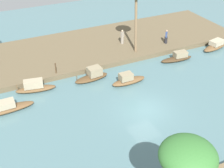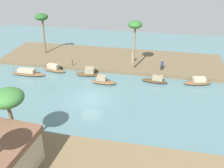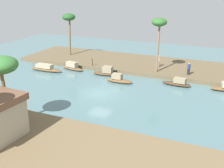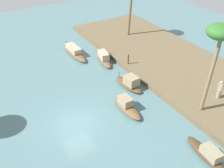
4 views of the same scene
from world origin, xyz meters
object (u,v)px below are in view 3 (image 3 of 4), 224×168
Objects in this scene: sampan_downstream_large at (72,67)px; sampan_near_left_bank at (106,72)px; sampan_foreground at (46,68)px; palm_tree_left_far at (69,19)px; sampan_upstream_small at (177,83)px; person_by_mooring at (189,70)px; sampan_open_hull at (119,80)px; palm_tree_right_tall at (2,66)px; mooring_post at (92,62)px; palm_tree_left_near at (159,25)px; person_on_near_bank at (158,62)px.

sampan_near_left_bank is (-5.79, 0.38, 0.01)m from sampan_downstream_large.
sampan_foreground is 0.75× the size of palm_tree_left_far.
palm_tree_left_far is (20.16, -7.06, 6.31)m from sampan_upstream_small.
person_by_mooring is (-0.76, -3.58, 0.87)m from sampan_upstream_small.
sampan_upstream_small is 1.07× the size of sampan_open_hull.
sampan_upstream_small is 10.21m from sampan_near_left_bank.
mooring_post is at bearing -86.50° from palm_tree_right_tall.
palm_tree_right_tall is (-1.17, 19.18, 4.58)m from mooring_post.
sampan_open_hull is 7.42m from mooring_post.
palm_tree_left_far reaches higher than sampan_downstream_large.
sampan_open_hull is 9.28m from palm_tree_left_near.
sampan_downstream_large reaches higher than sampan_upstream_small.
palm_tree_left_far is at bearing -46.30° from sampan_downstream_large.
palm_tree_left_near is at bearing -125.57° from sampan_open_hull.
sampan_downstream_large is at bearing -149.00° from sampan_foreground.
mooring_post reaches higher than sampan_upstream_small.
person_on_near_bank is (-3.26, -7.64, 0.86)m from sampan_open_hull.
sampan_near_left_bank is 13.52m from palm_tree_left_far.
mooring_post is at bearing 6.19° from palm_tree_left_near.
person_on_near_bank reaches higher than sampan_foreground.
sampan_foreground is 17.82m from palm_tree_right_tall.
person_by_mooring reaches higher than mooring_post.
sampan_foreground is at bearing 5.68° from sampan_near_left_bank.
mooring_post is (6.07, -4.20, 0.67)m from sampan_open_hull.
palm_tree_left_far is (16.51, -3.68, -0.41)m from palm_tree_left_near.
sampan_near_left_bank is (10.20, -0.36, 0.08)m from sampan_upstream_small.
person_on_near_bank is 1.57× the size of mooring_post.
sampan_foreground is (9.16, 1.75, -0.07)m from sampan_near_left_bank.
sampan_foreground is at bearing 9.66° from sampan_upstream_small.
palm_tree_left_near is 1.06× the size of palm_tree_left_far.
sampan_foreground is at bearing -65.25° from palm_tree_right_tall.
palm_tree_left_near reaches higher than sampan_foreground.
person_by_mooring reaches higher than sampan_downstream_large.
palm_tree_left_near is (-15.72, -4.77, 6.71)m from sampan_foreground.
person_on_near_bank is 0.23× the size of palm_tree_left_near.
person_on_near_bank is at bearing -143.73° from sampan_near_left_bank.
person_on_near_bank is 9.94m from mooring_post.
sampan_downstream_large is 0.65× the size of palm_tree_right_tall.
mooring_post reaches higher than sampan_near_left_bank.
palm_tree_left_near is at bearing 167.43° from palm_tree_left_far.
palm_tree_right_tall is at bearing 108.33° from palm_tree_left_far.
mooring_post is at bearing -48.57° from person_by_mooring.
sampan_downstream_large is 3.10m from mooring_post.
person_on_near_bank is at bearing -109.84° from palm_tree_right_tall.
person_on_near_bank is (-11.92, -5.02, 0.82)m from sampan_downstream_large.
person_on_near_bank reaches higher than sampan_downstream_large.
person_by_mooring reaches higher than sampan_foreground.
person_by_mooring is 0.22× the size of palm_tree_left_near.
sampan_downstream_large is 5.81m from sampan_near_left_bank.
person_by_mooring is 21.89m from palm_tree_left_far.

